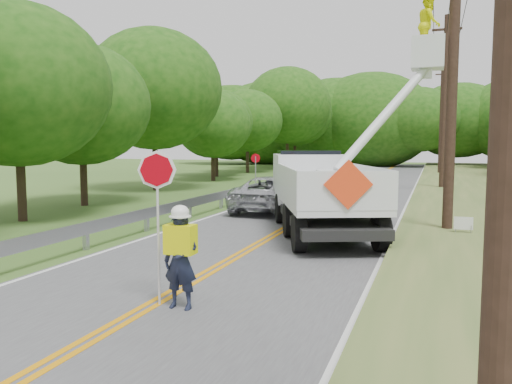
% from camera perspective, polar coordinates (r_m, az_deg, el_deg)
% --- Properties ---
extents(ground, '(140.00, 140.00, 0.00)m').
position_cam_1_polar(ground, '(8.76, -13.66, -13.50)').
color(ground, '#3C5E24').
rests_on(ground, ground).
extents(road, '(7.20, 96.00, 0.03)m').
position_cam_1_polar(road, '(21.58, 7.14, -1.98)').
color(road, '#4A4A4C').
rests_on(road, ground).
extents(guardrail, '(0.18, 48.00, 0.77)m').
position_cam_1_polar(guardrail, '(23.55, -1.95, 0.02)').
color(guardrail, '#A1A3A9').
rests_on(guardrail, ground).
extents(utility_poles, '(1.60, 43.30, 10.00)m').
position_cam_1_polar(utility_poles, '(24.04, 20.86, 11.03)').
color(utility_poles, black).
rests_on(utility_poles, ground).
extents(tall_grass_verge, '(7.00, 96.00, 0.30)m').
position_cam_1_polar(tall_grass_verge, '(21.22, 26.23, -2.27)').
color(tall_grass_verge, '#47612B').
rests_on(tall_grass_verge, ground).
extents(treeline_left, '(10.22, 54.37, 10.82)m').
position_cam_1_polar(treeline_left, '(39.50, -3.26, 9.64)').
color(treeline_left, '#332319').
rests_on(treeline_left, ground).
extents(treeline_horizon, '(57.18, 15.07, 11.82)m').
position_cam_1_polar(treeline_horizon, '(63.43, 14.99, 7.82)').
color(treeline_horizon, '#17460E').
rests_on(treeline_horizon, ground).
extents(flagger, '(1.06, 0.41, 2.69)m').
position_cam_1_polar(flagger, '(8.68, -8.63, -6.84)').
color(flagger, '#191E33').
rests_on(flagger, road).
extents(bucket_truck, '(5.96, 7.67, 7.10)m').
position_cam_1_polar(bucket_truck, '(16.69, 7.61, 1.29)').
color(bucket_truck, black).
rests_on(bucket_truck, road).
extents(suv_silver, '(2.42, 5.21, 1.44)m').
position_cam_1_polar(suv_silver, '(20.90, 1.94, -0.17)').
color(suv_silver, '#BBBCC2').
rests_on(suv_silver, road).
extents(suv_darkgrey, '(2.09, 4.97, 1.43)m').
position_cam_1_polar(suv_darkgrey, '(31.14, 6.82, 1.68)').
color(suv_darkgrey, '#34363A').
rests_on(suv_darkgrey, road).
extents(stop_sign_permanent, '(0.47, 0.18, 2.30)m').
position_cam_1_polar(stop_sign_permanent, '(26.03, -0.05, 2.64)').
color(stop_sign_permanent, '#A1A3A9').
rests_on(stop_sign_permanent, ground).
extents(yard_sign, '(0.51, 0.07, 0.75)m').
position_cam_1_polar(yard_sign, '(15.46, 22.46, -3.41)').
color(yard_sign, white).
rests_on(yard_sign, ground).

